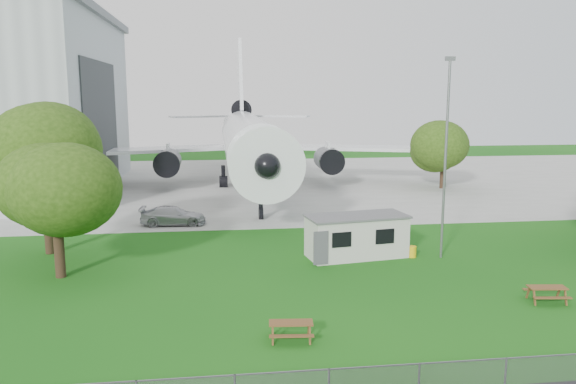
{
  "coord_description": "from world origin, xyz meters",
  "views": [
    {
      "loc": [
        -5.39,
        -25.85,
        9.9
      ],
      "look_at": [
        -1.11,
        8.0,
        4.0
      ],
      "focal_mm": 35.0,
      "sensor_mm": 36.0,
      "label": 1
    }
  ],
  "objects": [
    {
      "name": "ground",
      "position": [
        0.0,
        0.0,
        0.0
      ],
      "size": [
        160.0,
        160.0,
        0.0
      ],
      "primitive_type": "plane",
      "color": "#226A17"
    },
    {
      "name": "concrete_apron",
      "position": [
        0.0,
        38.0,
        0.01
      ],
      "size": [
        120.0,
        46.0,
        0.03
      ],
      "primitive_type": "cube",
      "color": "#B7B7B2",
      "rests_on": "ground"
    },
    {
      "name": "airliner",
      "position": [
        -2.0,
        35.86,
        5.27
      ],
      "size": [
        46.36,
        47.73,
        17.69
      ],
      "color": "white",
      "rests_on": "ground"
    },
    {
      "name": "site_cabin",
      "position": [
        3.06,
        7.06,
        1.31
      ],
      "size": [
        6.93,
        3.66,
        2.62
      ],
      "color": "beige",
      "rests_on": "ground"
    },
    {
      "name": "picnic_west",
      "position": [
        -2.55,
        -4.38,
        0.0
      ],
      "size": [
        1.93,
        1.66,
        0.76
      ],
      "primitive_type": null,
      "rotation": [
        0.0,
        0.0,
        -0.09
      ],
      "color": "brown",
      "rests_on": "ground"
    },
    {
      "name": "picnic_east",
      "position": [
        10.32,
        -1.69,
        0.0
      ],
      "size": [
        1.97,
        1.7,
        0.76
      ],
      "primitive_type": null,
      "rotation": [
        0.0,
        0.0,
        -0.12
      ],
      "color": "brown",
      "rests_on": "ground"
    },
    {
      "name": "lamp_mast",
      "position": [
        8.2,
        6.2,
        6.0
      ],
      "size": [
        0.16,
        0.16,
        12.0
      ],
      "primitive_type": "cylinder",
      "color": "slate",
      "rests_on": "ground"
    },
    {
      "name": "tree_west_big",
      "position": [
        -16.05,
        10.18,
        6.67
      ],
      "size": [
        7.72,
        7.72,
        10.55
      ],
      "color": "#382619",
      "rests_on": "ground"
    },
    {
      "name": "tree_west_small",
      "position": [
        -14.1,
        5.18,
        5.0
      ],
      "size": [
        6.97,
        6.97,
        8.49
      ],
      "color": "#382619",
      "rests_on": "ground"
    },
    {
      "name": "tree_far_apron",
      "position": [
        18.54,
        31.14,
        4.3
      ],
      "size": [
        6.13,
        6.13,
        7.38
      ],
      "color": "#382619",
      "rests_on": "ground"
    },
    {
      "name": "car_apron_van",
      "position": [
        -8.88,
        17.19,
        0.72
      ],
      "size": [
        5.07,
        2.26,
        1.45
      ],
      "primitive_type": "imported",
      "rotation": [
        0.0,
        0.0,
        1.52
      ],
      "color": "#ACAEB4",
      "rests_on": "ground"
    }
  ]
}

